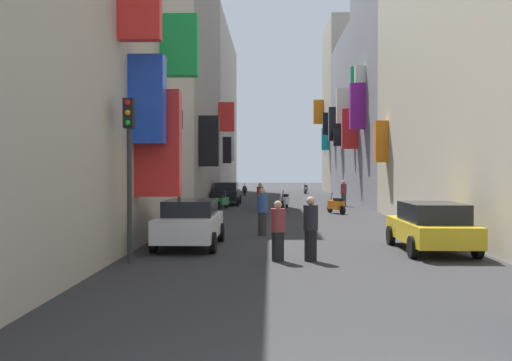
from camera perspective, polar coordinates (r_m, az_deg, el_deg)
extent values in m
plane|color=#2D2D30|center=(34.31, 3.20, -2.86)|extent=(140.00, 140.00, 0.00)
cube|color=#B2A899|center=(18.24, -21.68, 13.42)|extent=(6.00, 24.34, 12.55)
cube|color=green|center=(20.70, -7.97, 13.71)|extent=(1.35, 0.56, 2.22)
cube|color=red|center=(16.54, -10.12, 3.82)|extent=(1.33, 0.52, 3.15)
cube|color=blue|center=(16.03, -11.22, 8.23)|extent=(0.99, 0.61, 2.50)
cube|color=gray|center=(37.38, -9.48, 11.68)|extent=(6.00, 15.02, 18.49)
cube|color=red|center=(42.33, -3.09, 6.62)|extent=(1.21, 0.45, 2.22)
cube|color=black|center=(30.74, -4.91, 4.09)|extent=(1.12, 0.59, 2.82)
cube|color=#B2A899|center=(54.63, -5.88, 6.90)|extent=(6.00, 20.64, 15.82)
cube|color=white|center=(47.30, -2.80, 3.83)|extent=(0.86, 0.45, 2.99)
cube|color=black|center=(46.11, -3.01, 3.17)|extent=(0.70, 0.35, 2.21)
cube|color=orange|center=(28.92, 12.88, 3.97)|extent=(0.65, 0.59, 2.12)
cube|color=gray|center=(38.05, 15.48, 11.01)|extent=(6.00, 10.85, 17.88)
cube|color=white|center=(36.01, 10.76, 10.36)|extent=(0.65, 0.47, 1.66)
cube|color=purple|center=(35.80, 10.50, 7.60)|extent=(0.95, 0.61, 2.91)
cube|color=white|center=(41.38, 9.15, 7.68)|extent=(1.14, 0.43, 2.56)
cube|color=red|center=(38.48, 9.72, 5.31)|extent=(1.10, 0.39, 2.77)
cube|color=green|center=(37.74, 10.30, 9.99)|extent=(0.68, 0.43, 2.09)
cube|color=gray|center=(49.13, 12.16, 6.35)|extent=(6.00, 12.56, 13.79)
cube|color=black|center=(47.59, 8.18, 5.82)|extent=(1.04, 0.61, 2.89)
cube|color=black|center=(46.56, 8.51, 4.47)|extent=(0.73, 0.59, 1.48)
cube|color=black|center=(52.61, 7.53, 5.86)|extent=(1.06, 0.52, 2.10)
cube|color=#9E9384|center=(60.39, 10.18, 7.35)|extent=(6.00, 9.74, 17.96)
cube|color=#19B2BF|center=(56.68, 7.22, 4.29)|extent=(0.79, 0.57, 2.25)
cube|color=orange|center=(63.01, 6.52, 7.10)|extent=(1.14, 0.61, 2.71)
cube|color=white|center=(16.99, -6.88, -4.75)|extent=(1.67, 4.01, 0.65)
cube|color=black|center=(17.14, -6.78, -2.81)|extent=(1.47, 2.25, 0.47)
cylinder|color=black|center=(15.62, -4.53, -6.47)|extent=(0.18, 0.60, 0.60)
cylinder|color=black|center=(15.88, -10.59, -6.36)|extent=(0.18, 0.60, 0.60)
cylinder|color=black|center=(18.23, -3.65, -5.38)|extent=(0.18, 0.60, 0.60)
cylinder|color=black|center=(18.46, -8.85, -5.31)|extent=(0.18, 0.60, 0.60)
cube|color=black|center=(37.49, -3.10, -1.53)|extent=(1.69, 4.23, 0.70)
cube|color=black|center=(37.68, -3.08, -0.59)|extent=(1.49, 2.37, 0.53)
cylinder|color=black|center=(36.06, -1.94, -2.19)|extent=(0.18, 0.60, 0.60)
cylinder|color=black|center=(36.20, -4.62, -2.18)|extent=(0.18, 0.60, 0.60)
cylinder|color=black|center=(38.84, -1.69, -1.96)|extent=(0.18, 0.60, 0.60)
cylinder|color=black|center=(38.97, -4.18, -1.95)|extent=(0.18, 0.60, 0.60)
cube|color=gold|center=(16.73, 17.69, -5.02)|extent=(1.71, 4.03, 0.58)
cube|color=black|center=(16.48, 17.89, -3.17)|extent=(1.51, 2.26, 0.54)
cylinder|color=black|center=(17.83, 13.83, -5.55)|extent=(0.18, 0.60, 0.60)
cylinder|color=black|center=(18.27, 19.10, -5.42)|extent=(0.18, 0.60, 0.60)
cylinder|color=black|center=(15.26, 15.97, -6.68)|extent=(0.18, 0.60, 0.60)
cylinder|color=black|center=(15.77, 22.04, -6.46)|extent=(0.18, 0.60, 0.60)
cube|color=silver|center=(34.26, 3.01, -2.09)|extent=(0.68, 1.19, 0.45)
cube|color=black|center=(34.45, 3.08, -1.56)|extent=(0.44, 0.62, 0.16)
cylinder|color=#4C4C51|center=(33.70, 2.82, -1.59)|extent=(0.12, 0.28, 0.68)
cylinder|color=black|center=(33.59, 2.77, -2.53)|extent=(0.21, 0.49, 0.48)
cylinder|color=black|center=(34.96, 3.24, -2.39)|extent=(0.21, 0.49, 0.48)
cube|color=#287F3D|center=(33.43, -3.50, -2.17)|extent=(0.71, 1.21, 0.45)
cube|color=black|center=(33.21, -3.62, -1.66)|extent=(0.45, 0.62, 0.16)
cylinder|color=#4C4C51|center=(33.95, -3.17, -1.57)|extent=(0.13, 0.28, 0.68)
cylinder|color=black|center=(34.11, -3.09, -2.48)|extent=(0.22, 0.49, 0.48)
cylinder|color=black|center=(32.78, -3.92, -2.62)|extent=(0.22, 0.49, 0.48)
cube|color=#ADADB2|center=(55.67, 5.16, -0.88)|extent=(0.46, 1.17, 0.45)
cube|color=black|center=(55.45, 5.18, -0.57)|extent=(0.33, 0.57, 0.16)
cylinder|color=#4C4C51|center=(56.24, 5.11, -0.53)|extent=(0.07, 0.27, 0.68)
cylinder|color=black|center=(56.41, 5.09, -1.08)|extent=(0.11, 0.48, 0.48)
cylinder|color=black|center=(54.96, 5.22, -1.14)|extent=(0.11, 0.48, 0.48)
cube|color=orange|center=(30.00, 8.33, -2.54)|extent=(0.83, 1.22, 0.45)
cube|color=black|center=(29.79, 8.53, -1.98)|extent=(0.50, 0.64, 0.16)
cylinder|color=#4C4C51|center=(30.48, 7.82, -1.87)|extent=(0.16, 0.28, 0.68)
cylinder|color=black|center=(30.64, 7.70, -2.89)|extent=(0.27, 0.48, 0.48)
cylinder|color=black|center=(29.39, 9.00, -3.06)|extent=(0.27, 0.48, 0.48)
cube|color=black|center=(51.96, -1.19, -1.01)|extent=(0.51, 1.06, 0.45)
cube|color=black|center=(52.14, -1.20, -0.67)|extent=(0.36, 0.58, 0.16)
cylinder|color=#4C4C51|center=(51.43, -1.18, -0.67)|extent=(0.08, 0.28, 0.68)
cylinder|color=black|center=(51.32, -1.18, -1.29)|extent=(0.13, 0.49, 0.48)
cylinder|color=black|center=(52.61, -1.21, -1.23)|extent=(0.13, 0.49, 0.48)
cylinder|color=black|center=(14.29, 5.70, -6.75)|extent=(0.38, 0.38, 0.81)
cylinder|color=black|center=(14.21, 5.71, -3.85)|extent=(0.46, 0.46, 0.64)
sphere|color=tan|center=(14.18, 5.71, -2.12)|extent=(0.22, 0.22, 0.22)
cylinder|color=#2D2D2D|center=(19.81, 0.67, -4.53)|extent=(0.36, 0.36, 0.83)
cylinder|color=#335199|center=(19.75, 0.67, -2.39)|extent=(0.42, 0.42, 0.66)
sphere|color=tan|center=(19.73, 0.67, -1.12)|extent=(0.22, 0.22, 0.22)
cylinder|color=black|center=(14.23, 2.29, -6.88)|extent=(0.36, 0.36, 0.76)
cylinder|color=maroon|center=(14.15, 2.29, -4.15)|extent=(0.42, 0.42, 0.60)
sphere|color=tan|center=(14.12, 2.29, -2.52)|extent=(0.21, 0.21, 0.21)
cylinder|color=#373737|center=(36.02, 9.10, -2.03)|extent=(0.37, 0.37, 0.82)
cylinder|color=maroon|center=(35.98, 9.10, -0.86)|extent=(0.43, 0.43, 0.65)
sphere|color=tan|center=(35.97, 9.10, -0.17)|extent=(0.22, 0.22, 0.22)
cylinder|color=#343434|center=(30.85, 0.43, -2.55)|extent=(0.34, 0.34, 0.80)
cylinder|color=maroon|center=(30.81, 0.43, -1.22)|extent=(0.40, 0.40, 0.63)
sphere|color=tan|center=(30.80, 0.43, -0.43)|extent=(0.22, 0.22, 0.22)
cylinder|color=#2D2D2D|center=(14.17, -13.03, -1.56)|extent=(0.12, 0.12, 3.41)
cube|color=black|center=(14.23, -13.07, 6.83)|extent=(0.26, 0.26, 0.75)
sphere|color=red|center=(14.12, -13.22, 7.89)|extent=(0.14, 0.14, 0.14)
sphere|color=orange|center=(14.09, -13.21, 6.88)|extent=(0.14, 0.14, 0.14)
sphere|color=green|center=(14.07, -13.21, 5.87)|extent=(0.14, 0.14, 0.14)
cylinder|color=#2D2D2D|center=(21.91, -7.99, 0.14)|extent=(0.12, 0.12, 3.99)
cube|color=black|center=(22.00, -8.01, 6.32)|extent=(0.26, 0.26, 0.75)
sphere|color=red|center=(21.89, -8.07, 7.00)|extent=(0.14, 0.14, 0.14)
sphere|color=orange|center=(21.87, -8.07, 6.35)|extent=(0.14, 0.14, 0.14)
sphere|color=green|center=(21.84, -8.07, 5.70)|extent=(0.14, 0.14, 0.14)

